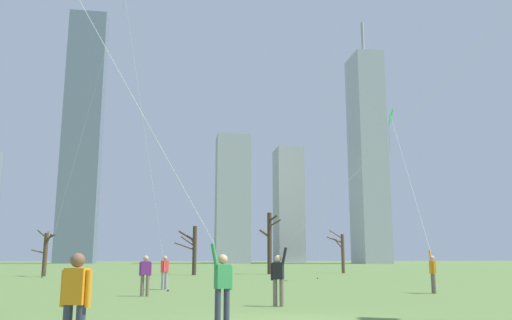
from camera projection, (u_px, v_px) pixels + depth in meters
The scene contains 16 objects.
kite_flyer_midfield_left_green at pixel (419, 221), 25.45m from camera, with size 3.56×11.38×11.75m.
kite_flyer_far_back_yellow at pixel (169, 184), 11.69m from camera, with size 7.27×1.61×13.02m.
kite_flyer_foreground_right_purple at pixel (361, 186), 15.99m from camera, with size 11.19×7.48×14.18m.
bystander_watching_nearby at pixel (145, 273), 20.78m from camera, with size 0.51×0.24×1.62m.
bystander_far_off_by_trees at pixel (165, 271), 24.97m from camera, with size 0.38×0.40×1.62m.
bystander_strolling_midfield at pixel (75, 301), 7.75m from camera, with size 0.48×0.31×1.62m.
distant_kite_high_overhead_red at pixel (337, 23), 38.48m from camera, with size 1.61×3.24×21.66m.
distant_kite_low_near_trees_teal at pixel (116, 13), 40.09m from camera, with size 5.72×3.73×22.95m.
bare_tree_leftmost at pixel (342, 251), 50.74m from camera, with size 1.79×1.68×4.19m.
bare_tree_left_of_center at pixel (45, 251), 42.20m from camera, with size 2.00×2.57×3.75m.
bare_tree_right_of_center at pixel (270, 241), 47.89m from camera, with size 1.78×2.36×5.68m.
bare_tree_far_right_edge at pixel (193, 249), 45.48m from camera, with size 1.99×1.56×4.28m.
skyline_mid_tower_right at pixel (83, 134), 133.61m from camera, with size 9.58×5.79×66.42m.
skyline_squat_block at pixel (368, 156), 130.23m from camera, with size 7.04×10.29×63.20m.
skyline_tall_tower at pixel (233, 199), 128.93m from camera, with size 8.42×7.26×32.00m.
skyline_mid_tower_left at pixel (288, 205), 144.07m from camera, with size 7.24×9.66×31.92m.
Camera 1 is at (-2.70, -12.07, 1.56)m, focal length 35.97 mm.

